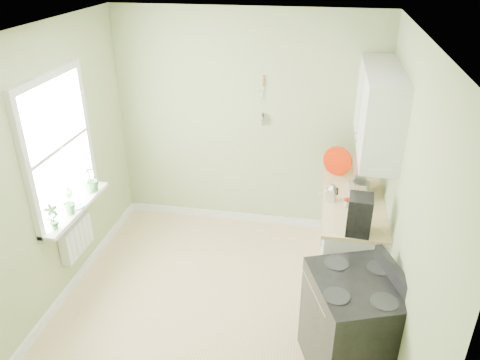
% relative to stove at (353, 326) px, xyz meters
% --- Properties ---
extents(floor, '(3.20, 3.60, 0.02)m').
position_rel_stove_xyz_m(floor, '(-1.28, 0.45, -0.49)').
color(floor, tan).
rests_on(floor, ground).
extents(ceiling, '(3.20, 3.60, 0.02)m').
position_rel_stove_xyz_m(ceiling, '(-1.28, 0.45, 2.23)').
color(ceiling, white).
rests_on(ceiling, wall_back).
extents(wall_back, '(3.20, 0.02, 2.70)m').
position_rel_stove_xyz_m(wall_back, '(-1.28, 2.26, 0.87)').
color(wall_back, '#AABA7F').
rests_on(wall_back, floor).
extents(wall_left, '(0.02, 3.60, 2.70)m').
position_rel_stove_xyz_m(wall_left, '(-2.89, 0.45, 0.87)').
color(wall_left, '#AABA7F').
rests_on(wall_left, floor).
extents(wall_right, '(0.02, 3.60, 2.70)m').
position_rel_stove_xyz_m(wall_right, '(0.33, 0.45, 0.87)').
color(wall_right, '#AABA7F').
rests_on(wall_right, floor).
extents(base_cabinets, '(0.60, 1.60, 0.87)m').
position_rel_stove_xyz_m(base_cabinets, '(0.02, 1.45, -0.05)').
color(base_cabinets, white).
rests_on(base_cabinets, floor).
extents(countertop, '(0.64, 1.60, 0.04)m').
position_rel_stove_xyz_m(countertop, '(0.01, 1.45, 0.41)').
color(countertop, beige).
rests_on(countertop, base_cabinets).
extents(upper_cabinets, '(0.35, 1.40, 0.80)m').
position_rel_stove_xyz_m(upper_cabinets, '(0.15, 1.55, 1.37)').
color(upper_cabinets, white).
rests_on(upper_cabinets, wall_right).
extents(window, '(0.06, 1.14, 1.44)m').
position_rel_stove_xyz_m(window, '(-2.86, 0.75, 1.07)').
color(window, white).
rests_on(window, wall_left).
extents(window_sill, '(0.18, 1.14, 0.04)m').
position_rel_stove_xyz_m(window_sill, '(-2.79, 0.75, 0.40)').
color(window_sill, white).
rests_on(window_sill, wall_left).
extents(radiator, '(0.12, 0.50, 0.35)m').
position_rel_stove_xyz_m(radiator, '(-2.82, 0.70, 0.07)').
color(radiator, white).
rests_on(radiator, wall_left).
extents(wall_utensils, '(0.02, 0.14, 0.58)m').
position_rel_stove_xyz_m(wall_utensils, '(-1.08, 2.23, 1.08)').
color(wall_utensils, beige).
rests_on(wall_utensils, wall_back).
extents(stove, '(0.92, 0.96, 1.07)m').
position_rel_stove_xyz_m(stove, '(0.00, 0.00, 0.00)').
color(stove, black).
rests_on(stove, floor).
extents(stand_mixer, '(0.23, 0.37, 0.43)m').
position_rel_stove_xyz_m(stand_mixer, '(0.06, 1.54, 0.61)').
color(stand_mixer, '#B2B2B7').
rests_on(stand_mixer, countertop).
extents(kettle, '(0.18, 0.11, 0.18)m').
position_rel_stove_xyz_m(kettle, '(-0.23, 1.33, 0.52)').
color(kettle, silver).
rests_on(kettle, countertop).
extents(coffee_maker, '(0.23, 0.25, 0.37)m').
position_rel_stove_xyz_m(coffee_maker, '(0.01, 0.77, 0.61)').
color(coffee_maker, black).
rests_on(coffee_maker, countertop).
extents(red_tray, '(0.34, 0.20, 0.34)m').
position_rel_stove_xyz_m(red_tray, '(-0.17, 1.96, 0.60)').
color(red_tray, '#9C1B01').
rests_on(red_tray, countertop).
extents(jar, '(0.08, 0.08, 0.08)m').
position_rel_stove_xyz_m(jar, '(-0.06, 1.24, 0.47)').
color(jar, '#B3A491').
rests_on(jar, countertop).
extents(plant_a, '(0.16, 0.17, 0.27)m').
position_rel_stove_xyz_m(plant_a, '(-2.78, 0.33, 0.55)').
color(plant_a, '#3E7233').
rests_on(plant_a, window_sill).
extents(plant_b, '(0.19, 0.19, 0.27)m').
position_rel_stove_xyz_m(plant_b, '(-2.78, 0.62, 0.55)').
color(plant_b, '#3E7233').
rests_on(plant_b, window_sill).
extents(plant_c, '(0.22, 0.22, 0.29)m').
position_rel_stove_xyz_m(plant_c, '(-2.78, 1.10, 0.56)').
color(plant_c, '#3E7233').
rests_on(plant_c, window_sill).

